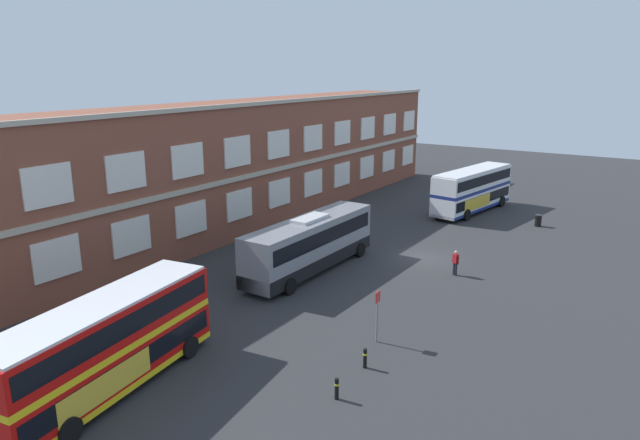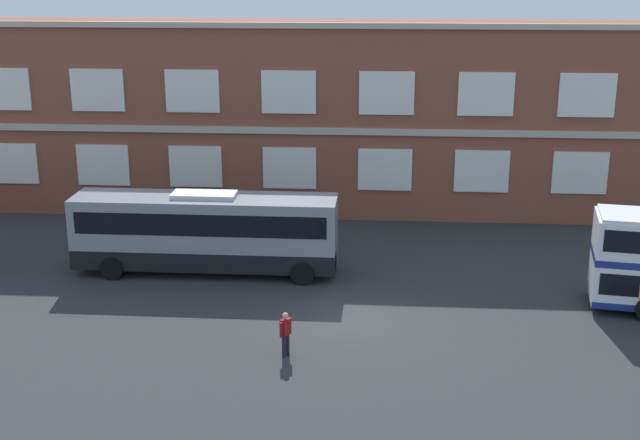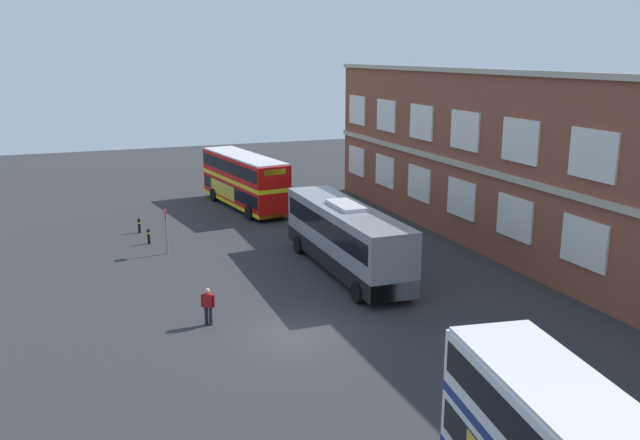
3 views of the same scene
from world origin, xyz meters
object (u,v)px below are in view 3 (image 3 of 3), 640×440
Objects in this scene: touring_coach at (345,238)px; safety_bollard_east at (139,226)px; waiting_passenger at (208,305)px; bus_stand_flag at (166,227)px; double_decker_near at (244,180)px; safety_bollard_west at (149,236)px.

safety_bollard_east is (-12.27, -9.59, -1.42)m from touring_coach.
bus_stand_flag reaches higher than waiting_passenger.
double_decker_near reaches higher than bus_stand_flag.
bus_stand_flag is 2.84× the size of safety_bollard_east.
waiting_passenger is at bearing 3.54° from safety_bollard_west.
safety_bollard_west is (-2.59, -0.75, -1.14)m from bus_stand_flag.
double_decker_near reaches higher than safety_bollard_east.
safety_bollard_west is 1.00× the size of safety_bollard_east.
bus_stand_flag is 2.93m from safety_bollard_west.
double_decker_near is 4.17× the size of bus_stand_flag.
touring_coach is at bearing 3.90° from double_decker_near.
bus_stand_flag is (10.23, -7.42, -0.51)m from double_decker_near.
double_decker_near is 22.83m from waiting_passenger.
touring_coach is (17.00, 1.16, -0.24)m from double_decker_near.
safety_bollard_west is (-13.96, -0.86, -0.44)m from waiting_passenger.
double_decker_near is 11.31m from safety_bollard_west.
double_decker_near is 11.85× the size of safety_bollard_west.
safety_bollard_east is (-5.50, -1.01, -1.14)m from bus_stand_flag.
touring_coach is at bearing 118.51° from waiting_passenger.
double_decker_near is at bearing 133.08° from safety_bollard_west.
double_decker_near is 12.65m from bus_stand_flag.
touring_coach reaches higher than bus_stand_flag.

